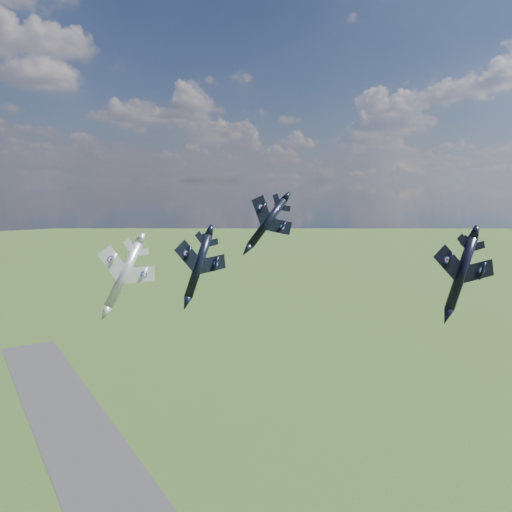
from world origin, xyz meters
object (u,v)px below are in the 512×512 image
jet_high_navy (267,223)px  jet_left_silver (124,275)px  jet_right_navy (461,273)px  jet_lead_navy (198,266)px

jet_high_navy → jet_left_silver: bearing=-154.5°
jet_right_navy → jet_lead_navy: bearing=141.4°
jet_high_navy → jet_left_silver: size_ratio=1.13×
jet_lead_navy → jet_left_silver: (-14.36, -3.62, 0.45)m
jet_high_navy → jet_left_silver: 36.29m
jet_right_navy → jet_high_navy: 44.36m
jet_right_navy → jet_left_silver: jet_right_navy is taller
jet_lead_navy → jet_high_navy: jet_high_navy is taller
jet_high_navy → jet_lead_navy: bearing=-151.3°
jet_lead_navy → jet_right_navy: bearing=-62.2°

